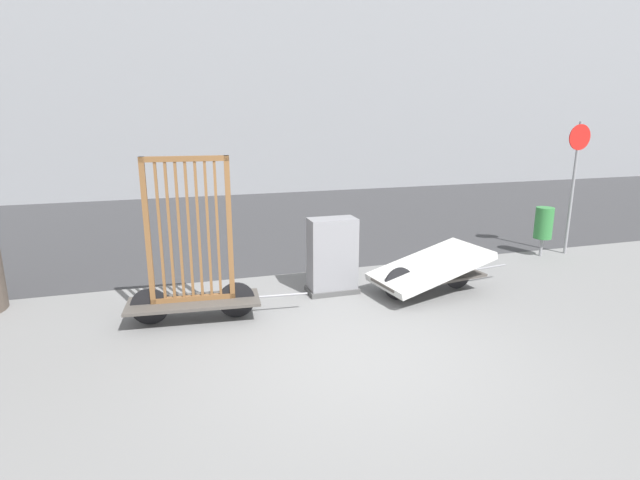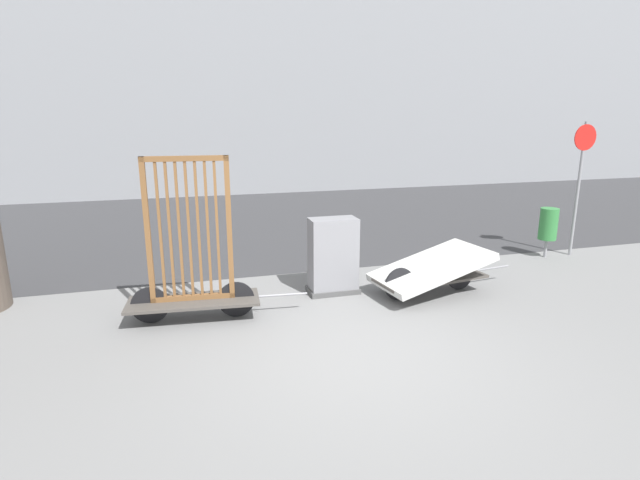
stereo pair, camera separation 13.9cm
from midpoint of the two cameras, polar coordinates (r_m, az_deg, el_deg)
name	(u,v)px [view 2 (the right image)]	position (r m, az deg, el deg)	size (l,w,h in m)	color
ground_plane	(358,356)	(6.12, 5.03, -13.06)	(60.00, 60.00, 0.00)	slate
road_strip	(256,221)	(13.45, -7.07, 2.14)	(56.00, 9.28, 0.01)	#38383A
building_facade	(222,13)	(20.06, -10.94, 24.13)	(48.00, 4.00, 12.64)	gray
bike_cart_with_bedframe	(192,270)	(7.04, -13.85, -3.33)	(2.52, 0.80, 2.27)	#4C4742
bike_cart_with_mattress	(431,270)	(8.09, 13.09, -3.31)	(2.54, 1.29, 0.72)	#4C4742
utility_cabinet	(333,259)	(7.94, 2.00, -2.13)	(0.81, 0.46, 1.22)	#4C4C4C
trash_bin	(548,224)	(10.90, 24.98, 1.64)	(0.35, 0.35, 0.99)	gray
sign_post	(580,172)	(11.15, 27.93, 6.84)	(0.50, 0.06, 2.66)	gray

